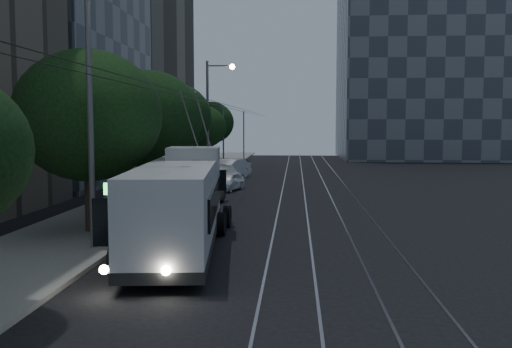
{
  "coord_description": "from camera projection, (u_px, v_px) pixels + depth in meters",
  "views": [
    {
      "loc": [
        1.15,
        -20.6,
        4.4
      ],
      "look_at": [
        -0.59,
        4.42,
        2.2
      ],
      "focal_mm": 40.0,
      "sensor_mm": 36.0,
      "label": 1
    }
  ],
  "objects": [
    {
      "name": "ground",
      "position": [
        264.0,
        244.0,
        20.93
      ],
      "size": [
        120.0,
        120.0,
        0.0
      ],
      "primitive_type": "plane",
      "color": "black",
      "rests_on": "ground"
    },
    {
      "name": "sidewalk",
      "position": [
        176.0,
        184.0,
        41.32
      ],
      "size": [
        5.0,
        90.0,
        0.15
      ],
      "primitive_type": "cube",
      "color": "gray",
      "rests_on": "ground"
    },
    {
      "name": "tram_rails",
      "position": [
        314.0,
        186.0,
        40.63
      ],
      "size": [
        4.52,
        90.0,
        0.02
      ],
      "color": "gray",
      "rests_on": "ground"
    },
    {
      "name": "overhead_wires",
      "position": [
        210.0,
        137.0,
        40.85
      ],
      "size": [
        2.23,
        90.0,
        6.0
      ],
      "color": "black",
      "rests_on": "ground"
    },
    {
      "name": "building_glass_mid",
      "position": [
        29.0,
        4.0,
        42.94
      ],
      "size": [
        14.4,
        18.4,
        26.8
      ],
      "color": "#3C434D",
      "rests_on": "ground"
    },
    {
      "name": "building_tan_far",
      "position": [
        113.0,
        5.0,
        62.47
      ],
      "size": [
        14.4,
        22.4,
        34.8
      ],
      "color": "gray",
      "rests_on": "ground"
    },
    {
      "name": "building_distant_right",
      "position": [
        427.0,
        65.0,
        73.3
      ],
      "size": [
        22.0,
        18.0,
        24.0
      ],
      "primitive_type": "cube",
      "color": "#3C434D",
      "rests_on": "ground"
    },
    {
      "name": "trolleybus",
      "position": [
        181.0,
        203.0,
        20.15
      ],
      "size": [
        3.54,
        11.74,
        5.63
      ],
      "rotation": [
        0.0,
        0.0,
        0.1
      ],
      "color": "silver",
      "rests_on": "ground"
    },
    {
      "name": "pickup_silver",
      "position": [
        194.0,
        192.0,
        30.67
      ],
      "size": [
        3.16,
        5.54,
        1.46
      ],
      "primitive_type": "imported",
      "rotation": [
        0.0,
        0.0,
        -0.15
      ],
      "color": "#979A9D",
      "rests_on": "ground"
    },
    {
      "name": "car_white_a",
      "position": [
        227.0,
        182.0,
        37.8
      ],
      "size": [
        2.28,
        3.79,
        1.21
      ],
      "primitive_type": "imported",
      "rotation": [
        0.0,
        0.0,
        -0.26
      ],
      "color": "white",
      "rests_on": "ground"
    },
    {
      "name": "car_white_b",
      "position": [
        226.0,
        172.0,
        44.68
      ],
      "size": [
        3.01,
        4.61,
        1.24
      ],
      "primitive_type": "imported",
      "rotation": [
        0.0,
        0.0,
        0.33
      ],
      "color": "#B8B8BC",
      "rests_on": "ground"
    },
    {
      "name": "car_white_c",
      "position": [
        228.0,
        169.0,
        46.24
      ],
      "size": [
        3.51,
        5.01,
        1.57
      ],
      "primitive_type": "imported",
      "rotation": [
        0.0,
        0.0,
        -0.43
      ],
      "color": "silver",
      "rests_on": "ground"
    },
    {
      "name": "car_white_d",
      "position": [
        236.0,
        166.0,
        51.28
      ],
      "size": [
        2.39,
        3.88,
        1.23
      ],
      "primitive_type": "imported",
      "rotation": [
        0.0,
        0.0,
        -0.28
      ],
      "color": "silver",
      "rests_on": "ground"
    },
    {
      "name": "tree_1",
      "position": [
        88.0,
        116.0,
        22.39
      ],
      "size": [
        5.77,
        5.77,
        7.34
      ],
      "color": "#31241B",
      "rests_on": "ground"
    },
    {
      "name": "tree_2",
      "position": [
        148.0,
        119.0,
        29.56
      ],
      "size": [
        5.63,
        5.63,
        7.19
      ],
      "color": "#31241B",
      "rests_on": "ground"
    },
    {
      "name": "tree_3",
      "position": [
        174.0,
        117.0,
        37.9
      ],
      "size": [
        5.0,
        5.0,
        7.12
      ],
      "color": "#31241B",
      "rests_on": "ground"
    },
    {
      "name": "tree_4",
      "position": [
        203.0,
        127.0,
        48.64
      ],
      "size": [
        4.02,
        4.02,
        5.98
      ],
      "color": "#31241B",
      "rests_on": "ground"
    },
    {
      "name": "tree_5",
      "position": [
        211.0,
        123.0,
        54.07
      ],
      "size": [
        4.39,
        4.39,
        6.53
      ],
      "color": "#31241B",
      "rests_on": "ground"
    },
    {
      "name": "streetlamp_near",
      "position": [
        101.0,
        80.0,
        19.14
      ],
      "size": [
        2.37,
        0.44,
        9.74
      ],
      "color": "slate",
      "rests_on": "ground"
    },
    {
      "name": "streetlamp_far",
      "position": [
        213.0,
        108.0,
        44.84
      ],
      "size": [
        2.28,
        0.44,
        9.34
      ],
      "color": "slate",
      "rests_on": "ground"
    }
  ]
}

